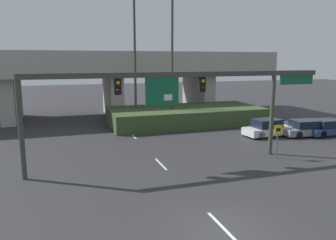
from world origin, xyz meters
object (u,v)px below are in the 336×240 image
object	(u,v)px
speed_limit_sign	(278,136)
highway_light_pole_near	(172,47)
highway_light_pole_far	(135,36)
parked_sedan_near_right	(268,128)
parked_sedan_mid_right	(307,128)
parked_sedan_far_right	(327,128)
signal_gantry	(181,88)

from	to	relation	value
speed_limit_sign	highway_light_pole_near	xyz separation A→B (m)	(-2.75, 13.57, 6.20)
highway_light_pole_far	highway_light_pole_near	bearing A→B (deg)	-18.45
parked_sedan_near_right	parked_sedan_mid_right	world-z (taller)	parked_sedan_near_right
parked_sedan_mid_right	highway_light_pole_near	bearing A→B (deg)	141.95
parked_sedan_near_right	parked_sedan_mid_right	xyz separation A→B (m)	(3.33, -0.95, -0.04)
speed_limit_sign	parked_sedan_near_right	world-z (taller)	speed_limit_sign
parked_sedan_mid_right	parked_sedan_far_right	distance (m)	1.91
highway_light_pole_near	highway_light_pole_far	bearing A→B (deg)	161.55
parked_sedan_mid_right	signal_gantry	bearing A→B (deg)	-159.00
speed_limit_sign	highway_light_pole_near	size ratio (longest dim) A/B	0.16
signal_gantry	highway_light_pole_near	bearing A→B (deg)	73.44
highway_light_pole_near	parked_sedan_near_right	distance (m)	12.11
signal_gantry	parked_sedan_near_right	size ratio (longest dim) A/B	4.36
highway_light_pole_near	parked_sedan_mid_right	distance (m)	14.65
speed_limit_sign	parked_sedan_far_right	world-z (taller)	speed_limit_sign
speed_limit_sign	parked_sedan_far_right	bearing A→B (deg)	27.83
signal_gantry	speed_limit_sign	distance (m)	7.33
highway_light_pole_near	parked_sedan_near_right	bearing A→B (deg)	-51.93
signal_gantry	parked_sedan_far_right	size ratio (longest dim) A/B	4.22
parked_sedan_far_right	speed_limit_sign	bearing A→B (deg)	-154.76
highway_light_pole_near	parked_sedan_far_right	xyz separation A→B (m)	(11.30, -9.05, -7.07)
signal_gantry	parked_sedan_mid_right	size ratio (longest dim) A/B	3.98
speed_limit_sign	parked_sedan_mid_right	bearing A→B (deg)	36.03
parked_sedan_mid_right	parked_sedan_far_right	size ratio (longest dim) A/B	1.06
parked_sedan_far_right	parked_sedan_near_right	bearing A→B (deg)	163.53
speed_limit_sign	parked_sedan_far_right	xyz separation A→B (m)	(8.55, 4.51, -0.87)
signal_gantry	highway_light_pole_near	size ratio (longest dim) A/B	1.31
highway_light_pole_far	parked_sedan_mid_right	distance (m)	18.20
speed_limit_sign	parked_sedan_far_right	size ratio (longest dim) A/B	0.51
signal_gantry	parked_sedan_far_right	bearing A→B (deg)	13.10
highway_light_pole_far	parked_sedan_near_right	distance (m)	15.41
signal_gantry	parked_sedan_far_right	xyz separation A→B (m)	(15.03, 3.50, -4.13)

